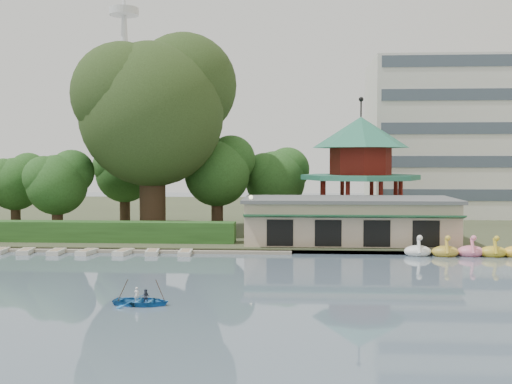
# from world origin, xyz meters

# --- Properties ---
(ground_plane) EXTENTS (220.00, 220.00, 0.00)m
(ground_plane) POSITION_xyz_m (0.00, 0.00, 0.00)
(ground_plane) COLOR slate
(ground_plane) RESTS_ON ground
(shore) EXTENTS (220.00, 70.00, 0.40)m
(shore) POSITION_xyz_m (0.00, 52.00, 0.20)
(shore) COLOR #424930
(shore) RESTS_ON ground
(embankment) EXTENTS (220.00, 0.60, 0.30)m
(embankment) POSITION_xyz_m (0.00, 17.30, 0.15)
(embankment) COLOR gray
(embankment) RESTS_ON ground
(dock) EXTENTS (34.00, 1.60, 0.24)m
(dock) POSITION_xyz_m (-12.00, 17.20, 0.12)
(dock) COLOR gray
(dock) RESTS_ON ground
(boathouse) EXTENTS (18.60, 9.39, 3.90)m
(boathouse) POSITION_xyz_m (10.00, 21.97, 2.37)
(boathouse) COLOR #C5AB94
(boathouse) RESTS_ON shore
(pavilion) EXTENTS (12.40, 12.40, 13.50)m
(pavilion) POSITION_xyz_m (12.00, 32.00, 7.48)
(pavilion) COLOR #C5AB94
(pavilion) RESTS_ON shore
(office_building) EXTENTS (38.00, 18.00, 20.00)m
(office_building) POSITION_xyz_m (32.67, 49.00, 9.73)
(office_building) COLOR silver
(office_building) RESTS_ON shore
(broadcast_tower) EXTENTS (8.00, 8.00, 96.00)m
(broadcast_tower) POSITION_xyz_m (-42.00, 140.00, 33.98)
(broadcast_tower) COLOR silver
(broadcast_tower) RESTS_ON ground
(hedge) EXTENTS (30.00, 2.00, 1.80)m
(hedge) POSITION_xyz_m (-15.00, 20.50, 1.30)
(hedge) COLOR #285520
(hedge) RESTS_ON shore
(lamp_post) EXTENTS (0.36, 0.36, 4.28)m
(lamp_post) POSITION_xyz_m (1.50, 19.00, 3.34)
(lamp_post) COLOR black
(lamp_post) RESTS_ON shore
(big_tree) EXTENTS (15.78, 14.71, 20.18)m
(big_tree) POSITION_xyz_m (-8.80, 28.23, 13.16)
(big_tree) COLOR #3A281C
(big_tree) RESTS_ON shore
(small_trees) EXTENTS (39.89, 16.43, 9.87)m
(small_trees) POSITION_xyz_m (-11.95, 31.88, 6.04)
(small_trees) COLOR #3A281C
(small_trees) RESTS_ON shore
(swan_boats) EXTENTS (12.41, 2.11, 1.92)m
(swan_boats) POSITION_xyz_m (20.11, 16.58, 0.40)
(swan_boats) COLOR white
(swan_boats) RESTS_ON ground
(moored_rowboats) EXTENTS (24.88, 2.74, 0.36)m
(moored_rowboats) POSITION_xyz_m (-15.37, 15.83, 0.18)
(moored_rowboats) COLOR beige
(moored_rowboats) RESTS_ON ground
(rowboat_with_passengers) EXTENTS (4.40, 3.30, 2.01)m
(rowboat_with_passengers) POSITION_xyz_m (-2.85, -1.87, 0.43)
(rowboat_with_passengers) COLOR #2570B8
(rowboat_with_passengers) RESTS_ON ground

